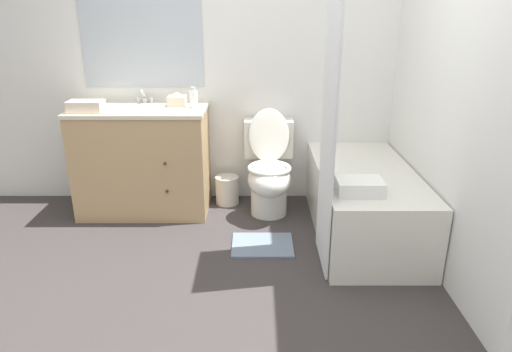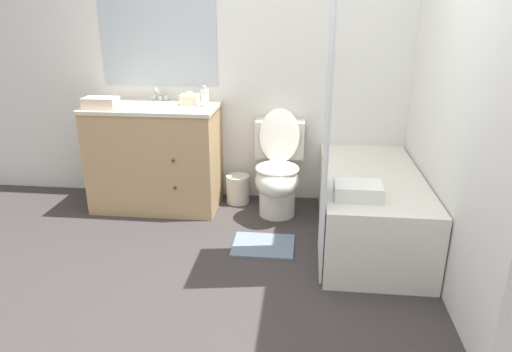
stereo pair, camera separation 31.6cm
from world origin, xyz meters
name	(u,v)px [view 2 (the right image)]	position (x,y,z in m)	size (l,w,h in m)	color
ground_plane	(219,302)	(0.00, 0.00, 0.00)	(14.00, 14.00, 0.00)	#383333
wall_back	(251,56)	(-0.01, 1.66, 1.25)	(8.00, 0.06, 2.50)	silver
wall_right	(447,71)	(1.34, 0.82, 1.25)	(0.05, 2.64, 2.50)	silver
vanity_cabinet	(156,156)	(-0.78, 1.35, 0.45)	(1.06, 0.60, 0.88)	tan
sink_faucet	(160,96)	(-0.78, 1.56, 0.91)	(0.14, 0.12, 0.12)	silver
toilet	(278,172)	(0.26, 1.31, 0.36)	(0.41, 0.65, 0.85)	silver
bathtub	(369,206)	(0.96, 0.92, 0.26)	(0.70, 1.45, 0.51)	silver
shower_curtain	(327,121)	(0.59, 0.50, 0.99)	(0.01, 0.50, 1.96)	white
wastebasket	(238,189)	(-0.10, 1.48, 0.12)	(0.20, 0.20, 0.25)	silver
tissue_box	(190,99)	(-0.49, 1.43, 0.92)	(0.14, 0.13, 0.10)	beige
soap_dispenser	(205,98)	(-0.34, 1.36, 0.95)	(0.06, 0.06, 0.16)	white
hand_towel_folded	(101,103)	(-1.14, 1.19, 0.92)	(0.26, 0.16, 0.09)	beige
bath_towel_folded	(358,191)	(0.81, 0.46, 0.56)	(0.29, 0.21, 0.09)	white
bath_mat	(263,245)	(0.20, 0.70, 0.01)	(0.44, 0.36, 0.02)	slate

